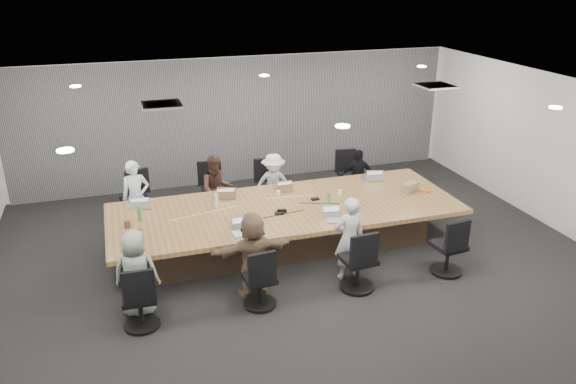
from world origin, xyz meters
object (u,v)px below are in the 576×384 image
object	(u,v)px
chair_0	(136,204)
mug_brown	(127,224)
laptop_4	(133,248)
laptop_6	(336,220)
laptop_1	(223,196)
person_2	(273,185)
person_3	(357,177)
laptop_2	(282,189)
canvas_bag	(410,187)
person_0	(136,197)
bottle_green_right	(329,199)
person_1	(217,189)
bottle_clear	(216,201)
person_6	(349,238)
chair_1	(214,194)
laptop_3	(369,178)
stapler	(282,211)
person_4	(136,273)
snack_packet	(426,191)
chair_4	(140,302)
laptop_5	(244,233)
bottle_green_left	(140,213)
chair_7	(448,250)
person_5	(253,254)
chair_3	(350,179)
conference_table	(286,224)
laptop_0	(138,206)
chair_2	(269,190)
chair_5	(259,283)
chair_6	(358,264)

from	to	relation	value
chair_0	mug_brown	xyz separation A→B (m)	(-0.21, -1.72, 0.38)
laptop_4	laptop_6	world-z (taller)	same
chair_0	laptop_1	xyz separation A→B (m)	(1.49, -0.90, 0.33)
person_2	person_3	distance (m)	1.79
laptop_2	canvas_bag	size ratio (longest dim) A/B	1.05
person_0	bottle_green_right	bearing A→B (deg)	-30.96
person_1	bottle_clear	size ratio (longest dim) A/B	5.42
person_1	canvas_bag	distance (m)	3.60
person_6	chair_1	bearing A→B (deg)	-62.09
laptop_3	person_1	bearing A→B (deg)	0.78
person_3	laptop_3	bearing A→B (deg)	-78.95
stapler	person_4	bearing A→B (deg)	-143.71
laptop_2	snack_packet	size ratio (longest dim) A/B	1.78
chair_4	laptop_5	size ratio (longest dim) A/B	2.28
person_3	bottle_green_left	distance (m)	4.56
person_1	chair_0	bearing A→B (deg)	166.56
chair_7	person_5	size ratio (longest dim) A/B	0.61
laptop_1	laptop_4	bearing A→B (deg)	57.50
chair_3	laptop_6	world-z (taller)	chair_3
chair_0	chair_7	world-z (taller)	chair_0
conference_table	person_2	bearing A→B (deg)	82.97
laptop_6	laptop_0	bearing A→B (deg)	163.67
person_4	person_3	bearing A→B (deg)	-135.27
chair_2	person_6	size ratio (longest dim) A/B	0.56
chair_5	chair_6	size ratio (longest dim) A/B	0.90
bottle_green_left	bottle_clear	xyz separation A→B (m)	(1.29, 0.15, -0.01)
bottle_green_right	stapler	xyz separation A→B (m)	(-0.85, -0.01, -0.10)
conference_table	chair_3	bearing A→B (deg)	40.98
chair_1	stapler	size ratio (longest dim) A/B	5.36
chair_0	person_4	size ratio (longest dim) A/B	0.65
chair_3	laptop_5	distance (m)	3.84
mug_brown	person_5	bearing A→B (deg)	-37.91
conference_table	laptop_6	bearing A→B (deg)	-53.33
chair_1	chair_2	size ratio (longest dim) A/B	1.13
laptop_4	canvas_bag	world-z (taller)	canvas_bag
chair_4	bottle_green_right	size ratio (longest dim) A/B	3.09
person_6	laptop_4	bearing A→B (deg)	-8.69
bottle_green_left	bottle_green_right	bearing A→B (deg)	-7.17
chair_6	bottle_green_left	world-z (taller)	bottle_green_left
person_4	person_5	world-z (taller)	person_5
laptop_4	snack_packet	distance (m)	5.31
chair_2	chair_3	distance (m)	1.79
person_3	person_1	bearing A→B (deg)	-168.95
person_5	person_2	bearing A→B (deg)	-114.29
bottle_green_right	bottle_clear	xyz separation A→B (m)	(-1.86, 0.55, -0.00)
chair_4	laptop_6	xyz separation A→B (m)	(3.21, 0.90, 0.36)
laptop_3	person_6	size ratio (longest dim) A/B	0.24
chair_2	laptop_5	size ratio (longest dim) A/B	2.27
chair_2	chair_6	bearing A→B (deg)	105.68
person_6	bottle_clear	world-z (taller)	person_6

